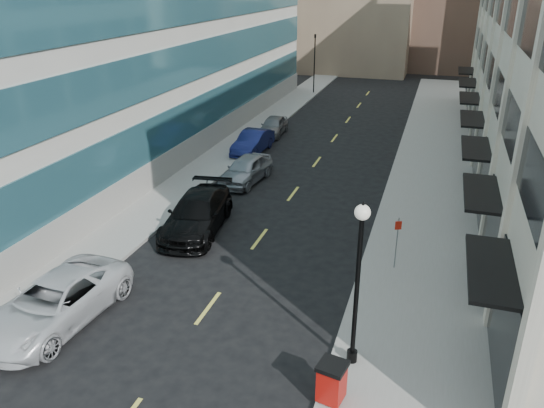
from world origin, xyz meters
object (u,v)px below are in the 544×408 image
Objects in this scene: traffic_signal at (315,38)px; car_blue_sedan at (253,142)px; car_black_pickup at (197,214)px; car_silver_sedan at (246,169)px; urn_planter at (477,285)px; car_white_van at (55,302)px; car_grey_sedan at (273,126)px; lamppost at (358,272)px; sign_post at (397,236)px; trash_bin at (332,381)px.

traffic_signal is 21.92m from car_blue_sedan.
car_black_pickup is 1.30× the size of car_silver_sedan.
car_black_pickup is 6.91× the size of urn_planter.
car_white_van is 25.89m from car_grey_sedan.
car_silver_sedan is 5.87m from car_blue_sedan.
sign_post is (0.71, 6.44, -1.77)m from lamppost.
car_silver_sedan is (-0.04, 7.00, -0.09)m from car_black_pickup.
sign_post reaches higher than urn_planter.
car_silver_sedan is 12.60m from sign_post.
lamppost is (0.29, 1.87, 2.59)m from trash_bin.
car_grey_sedan is (0.00, 4.81, -0.05)m from car_blue_sedan.
car_silver_sedan is 2.03× the size of sign_post.
car_grey_sedan is (-1.60, 17.47, -0.17)m from car_black_pickup.
car_black_pickup is at bearing 139.81° from lamppost.
traffic_signal reaches higher than car_black_pickup.
car_blue_sedan is (0.70, -21.34, -4.94)m from traffic_signal.
car_black_pickup is at bearing -83.53° from car_silver_sedan.
traffic_signal is at bearing 86.16° from car_black_pickup.
car_silver_sedan reaches higher than car_blue_sedan.
car_blue_sedan is at bearing -88.12° from traffic_signal.
urn_planter is at bearing -30.07° from car_silver_sedan.
sign_post is (11.20, -13.73, 0.88)m from car_blue_sedan.
lamppost is 2.41× the size of sign_post.
sign_post reaches higher than car_silver_sedan.
traffic_signal reaches higher than car_blue_sedan.
car_silver_sedan is at bearing -85.22° from traffic_signal.
trash_bin is at bearing -0.96° from car_white_van.
car_white_van is 1.29× the size of car_silver_sedan.
car_silver_sedan is 3.68× the size of trash_bin.
traffic_signal is at bearing 105.09° from lamppost.
car_white_van is at bearing -89.05° from traffic_signal.
car_white_van reaches higher than trash_bin.
car_black_pickup reaches higher than trash_bin.
trash_bin is (8.64, -16.38, 0.04)m from car_silver_sedan.
car_white_van is 4.73× the size of trash_bin.
urn_planter is (14.40, -19.87, -0.03)m from car_grey_sedan.
traffic_signal is 1.25× the size of lamppost.
sign_post is at bearing -60.96° from car_grey_sedan.
car_grey_sedan is (0.70, -16.53, -5.00)m from traffic_signal.
car_silver_sedan is at bearing 143.79° from urn_planter.
car_white_van is 10.84m from lamppost.
sign_post reaches higher than car_white_van.
lamppost is at bearing -52.25° from car_silver_sedan.
car_silver_sedan is (2.26, -27.00, -4.92)m from traffic_signal.
trash_bin is (10.20, -26.85, 0.12)m from car_grey_sedan.
car_silver_sedan is at bearing 82.61° from car_black_pickup.
sign_post reaches higher than car_blue_sedan.
trash_bin is at bearing -71.29° from car_grey_sedan.
car_silver_sedan is 0.84× the size of lamppost.
traffic_signal is at bearing 112.53° from urn_planter.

